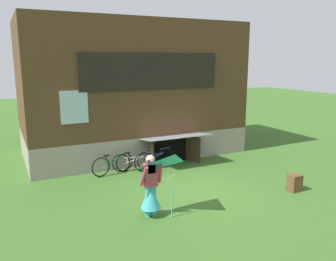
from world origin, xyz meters
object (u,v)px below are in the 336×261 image
object	(u,v)px
kite	(175,173)
bicycle_silver	(134,162)
person	(151,191)
wooden_crate	(295,183)
bicycle_green	(113,164)
bicycle_blue	(154,159)

from	to	relation	value
kite	bicycle_silver	size ratio (longest dim) A/B	1.03
person	bicycle_silver	size ratio (longest dim) A/B	1.06
person	wooden_crate	world-z (taller)	person
person	bicycle_green	distance (m)	3.66
bicycle_blue	bicycle_silver	distance (m)	0.77
bicycle_silver	wooden_crate	bearing A→B (deg)	-34.99
bicycle_silver	bicycle_green	distance (m)	0.78
wooden_crate	bicycle_silver	bearing A→B (deg)	133.02
bicycle_silver	wooden_crate	world-z (taller)	bicycle_silver
bicycle_blue	bicycle_silver	xyz separation A→B (m)	(-0.76, 0.11, -0.03)
kite	wooden_crate	distance (m)	4.39
bicycle_silver	bicycle_green	size ratio (longest dim) A/B	0.97
person	bicycle_blue	xyz separation A→B (m)	(1.66, 3.54, -0.31)
bicycle_blue	person	bearing A→B (deg)	-123.85
bicycle_silver	bicycle_green	bearing A→B (deg)	-167.68
wooden_crate	kite	bearing A→B (deg)	-176.06
bicycle_silver	kite	bearing A→B (deg)	-85.13
person	wooden_crate	size ratio (longest dim) A/B	3.16
bicycle_blue	wooden_crate	xyz separation A→B (m)	(2.96, -3.88, -0.12)
bicycle_blue	bicycle_green	bearing A→B (deg)	167.41
wooden_crate	bicycle_blue	bearing A→B (deg)	127.34
bicycle_blue	bicycle_silver	world-z (taller)	bicycle_blue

